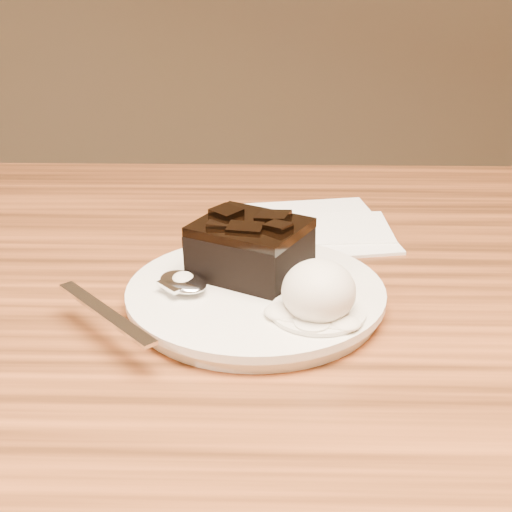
{
  "coord_description": "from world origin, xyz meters",
  "views": [
    {
      "loc": [
        0.07,
        -0.5,
        1.03
      ],
      "look_at": [
        0.05,
        0.02,
        0.79
      ],
      "focal_mm": 51.51,
      "sensor_mm": 36.0,
      "label": 1
    }
  ],
  "objects_px": {
    "brownie": "(251,252)",
    "napkin": "(307,227)",
    "ice_cream_scoop": "(319,291)",
    "spoon": "(183,284)",
    "plate": "(256,298)"
  },
  "relations": [
    {
      "from": "spoon",
      "to": "napkin",
      "type": "bearing_deg",
      "value": 16.49
    },
    {
      "from": "plate",
      "to": "brownie",
      "type": "height_order",
      "value": "brownie"
    },
    {
      "from": "plate",
      "to": "brownie",
      "type": "xyz_separation_m",
      "value": [
        -0.0,
        0.03,
        0.03
      ]
    },
    {
      "from": "brownie",
      "to": "spoon",
      "type": "bearing_deg",
      "value": -148.57
    },
    {
      "from": "ice_cream_scoop",
      "to": "napkin",
      "type": "height_order",
      "value": "ice_cream_scoop"
    },
    {
      "from": "ice_cream_scoop",
      "to": "brownie",
      "type": "bearing_deg",
      "value": 126.8
    },
    {
      "from": "brownie",
      "to": "ice_cream_scoop",
      "type": "height_order",
      "value": "ice_cream_scoop"
    },
    {
      "from": "brownie",
      "to": "ice_cream_scoop",
      "type": "relative_size",
      "value": 1.43
    },
    {
      "from": "brownie",
      "to": "napkin",
      "type": "bearing_deg",
      "value": 69.34
    },
    {
      "from": "ice_cream_scoop",
      "to": "napkin",
      "type": "distance_m",
      "value": 0.21
    },
    {
      "from": "ice_cream_scoop",
      "to": "spoon",
      "type": "bearing_deg",
      "value": 160.24
    },
    {
      "from": "brownie",
      "to": "spoon",
      "type": "xyz_separation_m",
      "value": [
        -0.05,
        -0.03,
        -0.01
      ]
    },
    {
      "from": "plate",
      "to": "brownie",
      "type": "relative_size",
      "value": 2.47
    },
    {
      "from": "plate",
      "to": "spoon",
      "type": "height_order",
      "value": "spoon"
    },
    {
      "from": "spoon",
      "to": "napkin",
      "type": "distance_m",
      "value": 0.2
    }
  ]
}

